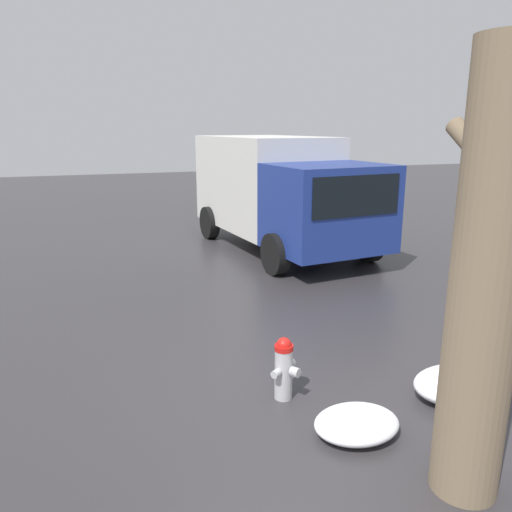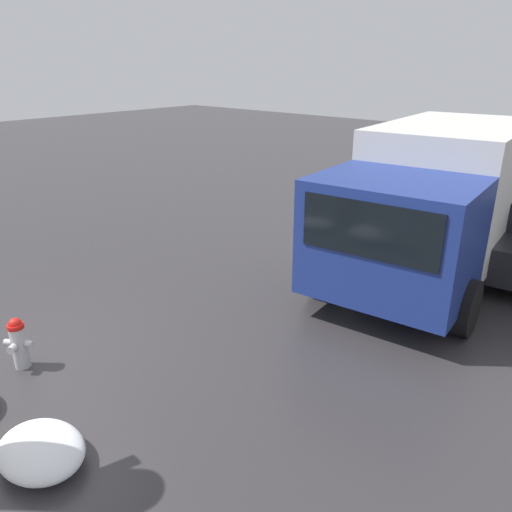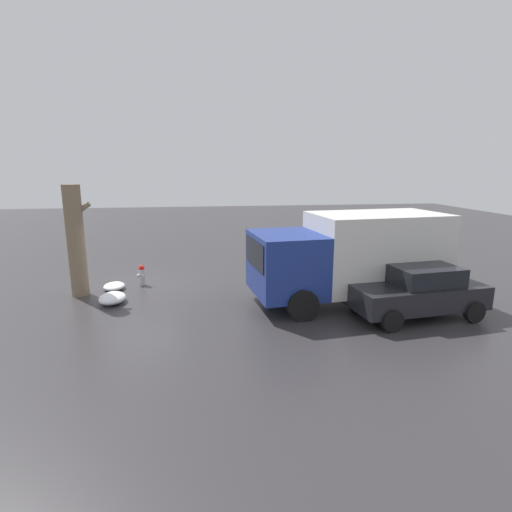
{
  "view_description": "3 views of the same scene",
  "coord_description": "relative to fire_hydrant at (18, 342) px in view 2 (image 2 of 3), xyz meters",
  "views": [
    {
      "loc": [
        -4.82,
        2.05,
        3.08
      ],
      "look_at": [
        3.4,
        -0.87,
        0.8
      ],
      "focal_mm": 35.0,
      "sensor_mm": 36.0,
      "label": 1
    },
    {
      "loc": [
        -2.24,
        -6.33,
        3.98
      ],
      "look_at": [
        3.93,
        -0.84,
        0.71
      ],
      "focal_mm": 35.0,
      "sensor_mm": 36.0,
      "label": 2
    },
    {
      "loc": [
        2.16,
        -14.57,
        4.24
      ],
      "look_at": [
        4.08,
        -1.06,
        1.2
      ],
      "focal_mm": 28.0,
      "sensor_mm": 36.0,
      "label": 3
    }
  ],
  "objects": [
    {
      "name": "pedestrian",
      "position": [
        5.48,
        -2.94,
        0.52
      ],
      "size": [
        0.36,
        0.36,
        1.66
      ],
      "rotation": [
        0.0,
        0.0,
        3.94
      ],
      "color": "#23232D",
      "rests_on": "ground_plane"
    },
    {
      "name": "ground_plane",
      "position": [
        0.0,
        0.0,
        -0.39
      ],
      "size": [
        60.0,
        60.0,
        0.0
      ],
      "primitive_type": "plane",
      "color": "#333033"
    },
    {
      "name": "snow_pile_curbside",
      "position": [
        -0.67,
        -1.91,
        -0.23
      ],
      "size": [
        0.83,
        1.07,
        0.33
      ],
      "color": "white",
      "rests_on": "ground_plane"
    },
    {
      "name": "fire_hydrant",
      "position": [
        0.0,
        0.0,
        0.0
      ],
      "size": [
        0.35,
        0.39,
        0.76
      ],
      "rotation": [
        0.0,
        0.0,
        3.75
      ],
      "color": "#B7B7BC",
      "rests_on": "ground_plane"
    },
    {
      "name": "delivery_truck",
      "position": [
        6.93,
        -2.76,
        1.15
      ],
      "size": [
        6.31,
        3.24,
        2.82
      ],
      "rotation": [
        0.0,
        0.0,
        1.68
      ],
      "color": "navy",
      "rests_on": "ground_plane"
    }
  ]
}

